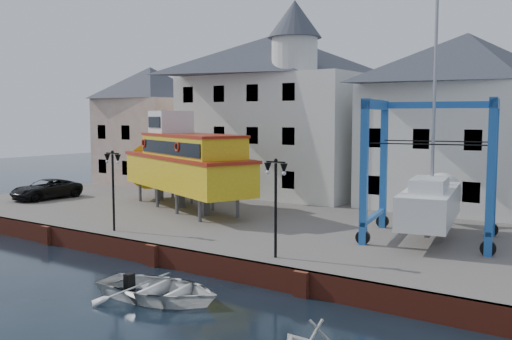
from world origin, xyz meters
The scene contains 12 objects.
ground centered at (0.00, 0.00, 0.00)m, with size 140.00×140.00×0.00m, color black.
hardstanding centered at (0.00, 11.00, 0.50)m, with size 44.00×22.00×1.00m, color #5F5951.
quay_wall centered at (0.00, 0.10, 0.50)m, with size 44.00×0.47×1.00m.
building_pink centered at (-18.00, 18.00, 6.15)m, with size 8.00×7.00×10.30m.
building_white_main centered at (-4.87, 18.39, 7.34)m, with size 14.00×8.30×14.00m.
building_white_right centered at (9.00, 19.00, 6.60)m, with size 12.00×8.00×11.20m.
lamp_post_left centered at (-4.00, 1.20, 4.17)m, with size 1.12×0.32×4.20m.
lamp_post_right centered at (6.00, 1.20, 4.17)m, with size 1.12×0.32×4.20m.
tour_boat centered at (-6.34, 8.91, 3.98)m, with size 14.68×8.86×6.31m.
travel_lift centered at (10.13, 9.02, 3.17)m, with size 6.82×8.85×12.99m.
van centered at (-16.97, 6.30, 1.71)m, with size 2.35×5.09×1.41m, color black.
motorboat_b centered at (3.71, -3.45, 0.00)m, with size 3.63×5.09×1.05m, color white.
Camera 1 is at (18.73, -18.72, 6.94)m, focal length 40.00 mm.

